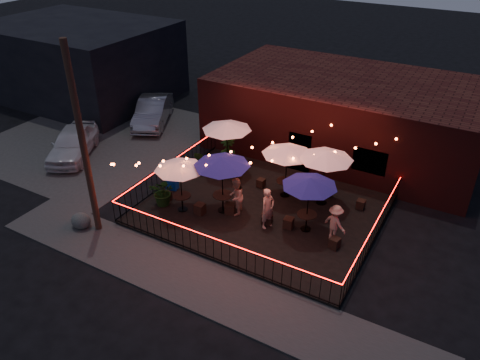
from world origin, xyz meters
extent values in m
plane|color=black|center=(0.00, 0.00, 0.00)|extent=(110.00, 110.00, 0.00)
cube|color=black|center=(0.00, 2.00, 0.07)|extent=(10.00, 8.00, 0.15)
cube|color=#3C3937|center=(0.00, -3.25, 0.03)|extent=(18.00, 2.50, 0.05)
cube|color=#3C3937|center=(-12.00, 4.00, 0.01)|extent=(11.00, 12.00, 0.02)
cube|color=#3D1210|center=(1.00, 10.00, 2.00)|extent=(14.00, 8.00, 4.00)
cube|color=black|center=(0.00, 6.12, 1.10)|extent=(1.20, 0.24, 2.20)
cube|color=black|center=(3.50, 6.12, 1.60)|extent=(1.60, 0.24, 1.20)
cube|color=black|center=(-18.00, 9.00, 2.50)|extent=(12.00, 9.00, 5.00)
cylinder|color=#3E2619|center=(-5.40, -2.60, 4.00)|extent=(0.26, 0.26, 8.00)
cube|color=black|center=(0.00, -2.00, 0.23)|extent=(10.00, 0.04, 0.04)
cube|color=black|center=(0.00, -2.00, 1.15)|extent=(10.00, 0.04, 0.04)
cube|color=#FF0B07|center=(0.00, -2.00, 1.18)|extent=(10.00, 0.03, 0.02)
cube|color=black|center=(-5.00, 2.00, 0.23)|extent=(0.04, 8.00, 0.04)
cube|color=black|center=(-5.00, 2.00, 1.15)|extent=(0.04, 8.00, 0.04)
cube|color=#FF0B07|center=(-5.00, 2.00, 1.18)|extent=(0.03, 8.00, 0.02)
cube|color=black|center=(5.00, 2.00, 0.23)|extent=(0.04, 8.00, 0.04)
cube|color=black|center=(5.00, 2.00, 1.15)|extent=(0.04, 8.00, 0.04)
cube|color=#FF0B07|center=(5.00, 2.00, 1.18)|extent=(0.03, 8.00, 0.02)
cylinder|color=black|center=(-3.03, 0.18, 0.16)|extent=(0.44, 0.44, 0.03)
cylinder|color=black|center=(-3.03, 0.18, 0.52)|extent=(0.06, 0.06, 0.72)
cylinder|color=black|center=(-3.03, 0.18, 0.89)|extent=(0.80, 0.80, 0.04)
cylinder|color=black|center=(-3.03, 0.18, 1.35)|extent=(0.04, 0.04, 2.39)
cone|color=white|center=(-3.03, 0.18, 2.39)|extent=(2.29, 2.29, 0.35)
cylinder|color=black|center=(-3.11, 4.19, 0.17)|extent=(0.49, 0.49, 0.03)
cylinder|color=black|center=(-3.11, 4.19, 0.56)|extent=(0.07, 0.07, 0.80)
cylinder|color=black|center=(-3.11, 4.19, 0.97)|extent=(0.89, 0.89, 0.04)
cylinder|color=black|center=(-3.11, 4.19, 1.48)|extent=(0.05, 0.05, 2.67)
cone|color=white|center=(-3.11, 4.19, 2.65)|extent=(3.16, 3.16, 0.39)
cylinder|color=black|center=(-1.43, 1.02, 0.17)|extent=(0.48, 0.48, 0.03)
cylinder|color=black|center=(-1.43, 1.02, 0.56)|extent=(0.07, 0.07, 0.79)
cylinder|color=black|center=(-1.43, 1.02, 0.96)|extent=(0.88, 0.88, 0.04)
cylinder|color=black|center=(-1.43, 1.02, 1.47)|extent=(0.05, 0.05, 2.64)
cone|color=navy|center=(-1.43, 1.02, 2.63)|extent=(3.09, 3.09, 0.39)
cylinder|color=black|center=(0.41, 3.53, 0.17)|extent=(0.46, 0.46, 0.03)
cylinder|color=black|center=(0.41, 3.53, 0.54)|extent=(0.06, 0.06, 0.75)
cylinder|color=black|center=(0.41, 3.53, 0.92)|extent=(0.84, 0.84, 0.04)
cylinder|color=black|center=(0.41, 3.53, 1.41)|extent=(0.05, 0.05, 2.51)
cone|color=white|center=(0.41, 3.53, 2.50)|extent=(2.91, 2.91, 0.37)
cylinder|color=black|center=(2.30, 1.54, 0.17)|extent=(0.45, 0.45, 0.03)
cylinder|color=black|center=(2.30, 1.54, 0.53)|extent=(0.06, 0.06, 0.74)
cylinder|color=black|center=(2.30, 1.54, 0.91)|extent=(0.82, 0.82, 0.04)
cylinder|color=black|center=(2.30, 1.54, 1.38)|extent=(0.05, 0.05, 2.46)
cone|color=navy|center=(2.30, 1.54, 2.45)|extent=(2.47, 2.47, 0.36)
cylinder|color=black|center=(2.13, 3.77, 0.17)|extent=(0.48, 0.48, 0.03)
cylinder|color=black|center=(2.13, 3.77, 0.55)|extent=(0.07, 0.07, 0.78)
cylinder|color=black|center=(2.13, 3.77, 0.95)|extent=(0.87, 0.87, 0.04)
cylinder|color=black|center=(2.13, 3.77, 1.45)|extent=(0.05, 0.05, 2.61)
cone|color=white|center=(2.13, 3.77, 2.59)|extent=(3.13, 3.13, 0.38)
cube|color=black|center=(-4.11, 0.48, 0.36)|extent=(0.36, 0.36, 0.41)
cube|color=black|center=(-2.19, 0.31, 0.39)|extent=(0.41, 0.41, 0.48)
cube|color=black|center=(-3.88, 3.66, 0.38)|extent=(0.51, 0.51, 0.46)
cube|color=black|center=(-2.30, 3.64, 0.39)|extent=(0.45, 0.45, 0.47)
cube|color=black|center=(-1.06, 0.98, 0.40)|extent=(0.53, 0.53, 0.49)
cube|color=black|center=(0.67, 1.17, 0.41)|extent=(0.53, 0.53, 0.52)
cube|color=black|center=(-0.91, 3.66, 0.35)|extent=(0.37, 0.37, 0.41)
cube|color=black|center=(1.43, 3.78, 0.37)|extent=(0.42, 0.42, 0.44)
cube|color=black|center=(1.61, 1.29, 0.38)|extent=(0.42, 0.42, 0.46)
cube|color=black|center=(3.75, 0.99, 0.37)|extent=(0.43, 0.43, 0.44)
cube|color=black|center=(2.16, 4.43, 0.39)|extent=(0.50, 0.50, 0.47)
cube|color=black|center=(3.81, 4.21, 0.36)|extent=(0.36, 0.36, 0.42)
imported|color=beige|center=(0.81, 0.92, 1.06)|extent=(0.63, 0.77, 1.82)
imported|color=beige|center=(-0.83, 1.10, 1.03)|extent=(0.87, 1.00, 1.75)
imported|color=tan|center=(3.52, 1.50, 0.94)|extent=(1.16, 0.90, 1.58)
imported|color=#123F0F|center=(-3.99, 0.12, 0.80)|extent=(1.34, 1.22, 1.30)
imported|color=#1C3F0F|center=(-4.27, 3.40, 0.75)|extent=(0.80, 0.73, 1.19)
imported|color=#16340B|center=(-3.61, 5.07, 0.84)|extent=(0.84, 0.84, 1.38)
cube|color=#093EB6|center=(-4.50, 1.40, 0.50)|extent=(0.58, 0.45, 0.71)
cube|color=silver|center=(-4.50, 1.40, 0.87)|extent=(0.62, 0.49, 0.04)
ellipsoid|color=#44433F|center=(-6.10, -2.87, 0.35)|extent=(1.01, 0.90, 0.69)
imported|color=silver|center=(-11.36, 1.71, 0.78)|extent=(3.86, 4.92, 1.57)
imported|color=#9D9CA5|center=(-10.40, 7.33, 0.80)|extent=(3.72, 5.12, 1.61)
camera|label=1|loc=(7.73, -13.54, 11.89)|focal=35.00mm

